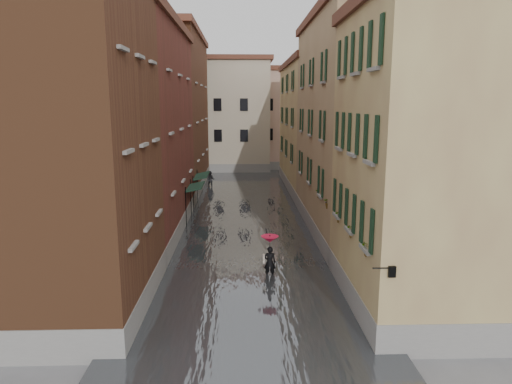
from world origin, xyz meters
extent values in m
plane|color=slate|center=(0.00, 0.00, 0.00)|extent=(120.00, 120.00, 0.00)
cube|color=#4C5054|center=(0.00, 13.00, 0.10)|extent=(10.00, 60.00, 0.20)
cube|color=brown|center=(-7.00, -2.00, 6.50)|extent=(6.00, 8.00, 13.00)
cube|color=maroon|center=(-7.00, 9.00, 6.25)|extent=(6.00, 14.00, 12.50)
cube|color=brown|center=(-7.00, 24.00, 7.00)|extent=(6.00, 16.00, 14.00)
cube|color=#9C7751|center=(7.00, -2.00, 5.75)|extent=(6.00, 8.00, 11.50)
cube|color=tan|center=(7.00, 9.00, 6.50)|extent=(6.00, 14.00, 13.00)
cube|color=#9C7751|center=(7.00, 24.00, 5.75)|extent=(6.00, 16.00, 11.50)
cube|color=#BCAF96|center=(-3.00, 38.00, 6.50)|extent=(12.00, 9.00, 13.00)
cube|color=#D0A692|center=(6.00, 40.00, 6.00)|extent=(10.00, 9.00, 12.00)
cube|color=black|center=(-3.45, 11.44, 2.55)|extent=(1.09, 2.97, 0.31)
cylinder|color=black|center=(-3.95, 9.96, 1.40)|extent=(0.06, 0.06, 2.80)
cylinder|color=black|center=(-3.95, 12.93, 1.40)|extent=(0.06, 0.06, 2.80)
cube|color=black|center=(-3.45, 16.22, 2.55)|extent=(1.09, 3.29, 0.31)
cylinder|color=black|center=(-3.95, 14.57, 1.40)|extent=(0.06, 0.06, 2.80)
cylinder|color=black|center=(-3.95, 17.87, 1.40)|extent=(0.06, 0.06, 2.80)
cylinder|color=black|center=(4.05, -6.00, 3.10)|extent=(0.60, 0.05, 0.05)
cube|color=black|center=(4.35, -6.00, 3.00)|extent=(0.22, 0.22, 0.35)
cube|color=beige|center=(4.35, -6.00, 3.00)|extent=(0.14, 0.14, 0.24)
cube|color=brown|center=(4.12, -4.32, 3.15)|extent=(0.22, 0.85, 0.18)
imported|color=#265926|center=(4.12, -4.32, 3.57)|extent=(0.59, 0.51, 0.66)
cube|color=brown|center=(4.12, -2.08, 3.15)|extent=(0.22, 0.85, 0.18)
imported|color=#265926|center=(4.12, -2.08, 3.57)|extent=(0.59, 0.51, 0.66)
cube|color=brown|center=(4.12, 0.23, 3.15)|extent=(0.22, 0.85, 0.18)
imported|color=#265926|center=(4.12, 0.23, 3.57)|extent=(0.59, 0.51, 0.66)
cube|color=brown|center=(4.12, 2.96, 3.15)|extent=(0.22, 0.85, 0.18)
imported|color=#265926|center=(4.12, 2.96, 3.57)|extent=(0.59, 0.51, 0.66)
cube|color=brown|center=(4.12, 5.60, 3.15)|extent=(0.22, 0.85, 0.18)
imported|color=#265926|center=(4.12, 5.60, 3.57)|extent=(0.59, 0.51, 0.66)
imported|color=black|center=(1.01, 1.08, 0.78)|extent=(0.59, 0.41, 1.56)
cube|color=beige|center=(0.73, 1.13, 0.95)|extent=(0.08, 0.30, 0.38)
cylinder|color=black|center=(1.01, 1.08, 1.35)|extent=(0.02, 0.02, 1.00)
cone|color=red|center=(1.01, 1.08, 1.92)|extent=(0.85, 0.85, 0.28)
imported|color=black|center=(-3.33, 24.47, 0.86)|extent=(0.96, 0.82, 1.72)
camera|label=1|loc=(-0.27, -19.25, 8.09)|focal=32.00mm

